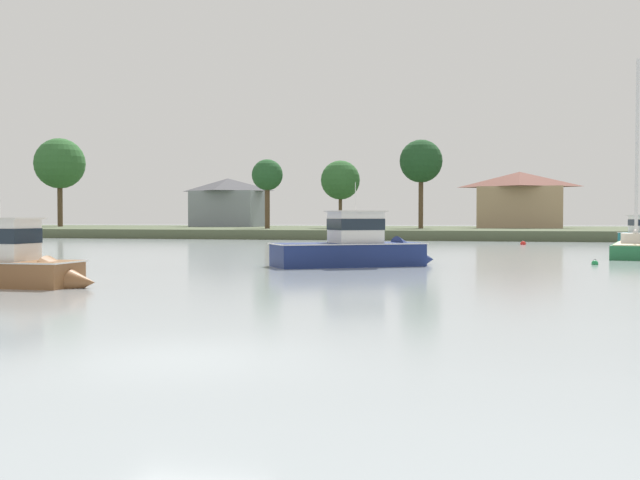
{
  "coord_description": "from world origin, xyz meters",
  "views": [
    {
      "loc": [
        5.47,
        -11.83,
        2.33
      ],
      "look_at": [
        -3.47,
        22.1,
        1.34
      ],
      "focal_mm": 43.11,
      "sensor_mm": 36.0,
      "label": 1
    }
  ],
  "objects_px": {
    "cruiser_navy": "(363,254)",
    "mooring_buoy_red": "(523,244)",
    "mooring_buoy_green": "(595,263)",
    "cruiser_wood": "(5,271)",
    "sailboat_green": "(635,252)"
  },
  "relations": [
    {
      "from": "mooring_buoy_red",
      "to": "mooring_buoy_green",
      "type": "bearing_deg",
      "value": -83.3
    },
    {
      "from": "cruiser_navy",
      "to": "mooring_buoy_green",
      "type": "distance_m",
      "value": 11.72
    },
    {
      "from": "mooring_buoy_green",
      "to": "mooring_buoy_red",
      "type": "relative_size",
      "value": 0.72
    },
    {
      "from": "cruiser_navy",
      "to": "mooring_buoy_red",
      "type": "bearing_deg",
      "value": 77.01
    },
    {
      "from": "cruiser_wood",
      "to": "sailboat_green",
      "type": "xyz_separation_m",
      "value": [
        23.81,
        27.37,
        -0.26
      ]
    },
    {
      "from": "cruiser_wood",
      "to": "mooring_buoy_green",
      "type": "relative_size",
      "value": 19.39
    },
    {
      "from": "cruiser_navy",
      "to": "cruiser_wood",
      "type": "xyz_separation_m",
      "value": [
        -9.61,
        -14.26,
        -0.03
      ]
    },
    {
      "from": "mooring_buoy_green",
      "to": "cruiser_navy",
      "type": "bearing_deg",
      "value": -160.9
    },
    {
      "from": "cruiser_wood",
      "to": "mooring_buoy_green",
      "type": "bearing_deg",
      "value": 41.18
    },
    {
      "from": "cruiser_navy",
      "to": "sailboat_green",
      "type": "height_order",
      "value": "sailboat_green"
    },
    {
      "from": "cruiser_navy",
      "to": "mooring_buoy_green",
      "type": "height_order",
      "value": "cruiser_navy"
    },
    {
      "from": "cruiser_navy",
      "to": "mooring_buoy_red",
      "type": "distance_m",
      "value": 33.96
    },
    {
      "from": "sailboat_green",
      "to": "cruiser_navy",
      "type": "bearing_deg",
      "value": -137.29
    },
    {
      "from": "cruiser_wood",
      "to": "mooring_buoy_green",
      "type": "height_order",
      "value": "cruiser_wood"
    },
    {
      "from": "sailboat_green",
      "to": "mooring_buoy_green",
      "type": "xyz_separation_m",
      "value": [
        -3.14,
        -9.28,
        -0.22
      ]
    }
  ]
}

